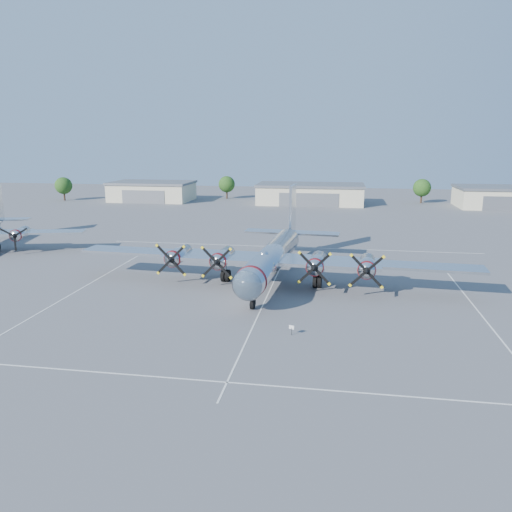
% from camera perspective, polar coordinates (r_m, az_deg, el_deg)
% --- Properties ---
extents(ground, '(260.00, 260.00, 0.00)m').
position_cam_1_polar(ground, '(57.29, 1.47, -4.19)').
color(ground, '#58585A').
rests_on(ground, ground).
extents(parking_lines, '(60.00, 50.08, 0.01)m').
position_cam_1_polar(parking_lines, '(55.64, 1.23, -4.71)').
color(parking_lines, silver).
rests_on(parking_lines, ground).
extents(hangar_west, '(22.60, 14.60, 5.40)m').
position_cam_1_polar(hangar_west, '(146.59, -11.77, 7.28)').
color(hangar_west, beige).
rests_on(hangar_west, ground).
extents(hangar_center, '(28.60, 14.60, 5.40)m').
position_cam_1_polar(hangar_center, '(137.10, 6.22, 7.09)').
color(hangar_center, beige).
rests_on(hangar_center, ground).
extents(hangar_east, '(20.60, 14.60, 5.40)m').
position_cam_1_polar(hangar_east, '(142.79, 25.94, 6.09)').
color(hangar_east, beige).
rests_on(hangar_east, ground).
extents(tree_far_west, '(4.80, 4.80, 6.64)m').
position_cam_1_polar(tree_far_west, '(153.72, -21.14, 7.51)').
color(tree_far_west, '#382619').
rests_on(tree_far_west, ground).
extents(tree_west, '(4.80, 4.80, 6.64)m').
position_cam_1_polar(tree_west, '(148.33, -3.36, 8.18)').
color(tree_west, '#382619').
rests_on(tree_west, ground).
extents(tree_east, '(4.80, 4.80, 6.64)m').
position_cam_1_polar(tree_east, '(144.54, 18.44, 7.41)').
color(tree_east, '#382619').
rests_on(tree_east, ground).
extents(main_bomber_b29, '(50.02, 35.95, 10.60)m').
position_cam_1_polar(main_bomber_b29, '(62.32, 2.05, -2.75)').
color(main_bomber_b29, silver).
rests_on(main_bomber_b29, ground).
extents(info_placard, '(0.46, 0.19, 0.91)m').
position_cam_1_polar(info_placard, '(45.12, 4.09, -8.24)').
color(info_placard, black).
rests_on(info_placard, ground).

